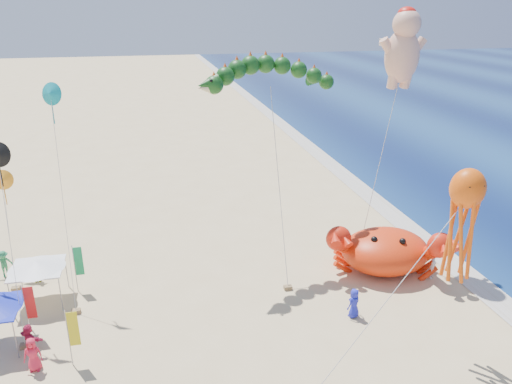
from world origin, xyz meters
TOP-DOWN VIEW (x-y plane):
  - ground at (0.00, 0.00)m, footprint 320.00×320.00m
  - foam_strip at (12.00, 0.00)m, footprint 320.00×320.00m
  - crab_inflatable at (6.95, 2.22)m, footprint 7.99×6.70m
  - dragon_kite at (-0.16, 6.58)m, footprint 10.22×8.17m
  - cherub_kite at (8.36, 5.24)m, footprint 3.49×2.04m
  - octopus_kite at (6.05, -6.13)m, footprint 8.65×2.54m
  - canopy_white at (-14.97, 3.41)m, footprint 3.23×3.23m
  - feather_flags at (-14.40, 0.18)m, footprint 6.02×7.15m
  - beachgoers at (-10.94, 1.43)m, footprint 28.42×10.85m

SIDE VIEW (x-z plane):
  - ground at x=0.00m, z-range 0.00..0.00m
  - foam_strip at x=12.00m, z-range 0.01..0.01m
  - beachgoers at x=-10.94m, z-range -0.05..1.81m
  - crab_inflatable at x=6.95m, z-range -0.21..3.29m
  - feather_flags at x=-14.40m, z-range 0.41..3.61m
  - canopy_white at x=-14.97m, z-range 1.09..3.79m
  - octopus_kite at x=6.05m, z-range 2.60..12.54m
  - dragon_kite at x=-0.16m, z-range 5.62..19.12m
  - cherub_kite at x=8.36m, z-range 5.98..22.72m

